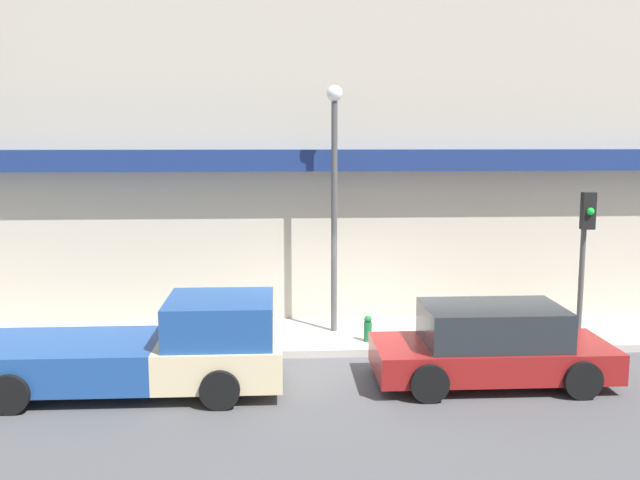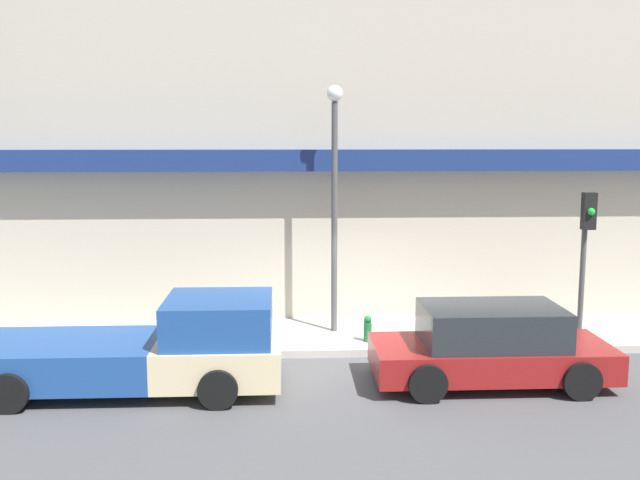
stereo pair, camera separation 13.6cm
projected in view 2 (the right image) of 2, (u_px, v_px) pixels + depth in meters
The scene contains 8 objects.
ground_plane at pixel (346, 358), 15.08m from camera, with size 80.00×80.00×0.00m, color #4C4C4F.
sidewalk at pixel (341, 336), 16.42m from camera, with size 36.00×2.73×0.17m.
building at pixel (333, 117), 18.50m from camera, with size 19.80×3.80×10.29m.
pickup_truck at pixel (149, 350), 13.11m from camera, with size 5.68×2.29×1.71m.
parked_car at pixel (491, 346), 13.43m from camera, with size 4.45×2.06×1.50m.
fire_hydrant at pixel (368, 329), 15.65m from camera, with size 0.18×0.18×0.58m.
street_lamp at pixel (334, 180), 16.05m from camera, with size 0.36×0.36×5.60m.
traffic_light at pixel (586, 239), 15.47m from camera, with size 0.28×0.42×3.29m.
Camera 2 is at (-1.27, -14.51, 4.66)m, focal length 40.00 mm.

